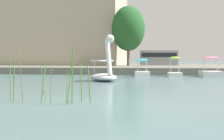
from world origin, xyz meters
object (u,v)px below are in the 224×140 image
(pedal_boat_lime, at_px, (175,71))
(pedal_boat_pink, at_px, (211,71))
(pedal_boat_cyan, at_px, (142,71))
(tree_broadleaf_left, at_px, (128,28))
(swan_boat, at_px, (104,73))
(parked_van, at_px, (159,57))

(pedal_boat_lime, bearing_deg, pedal_boat_pink, -1.89)
(pedal_boat_cyan, bearing_deg, tree_broadleaf_left, 101.77)
(swan_boat, xyz_separation_m, pedal_boat_lime, (4.12, 6.24, -0.08))
(pedal_boat_pink, height_order, parked_van, parked_van)
(pedal_boat_cyan, relative_size, pedal_boat_pink, 0.89)
(pedal_boat_lime, xyz_separation_m, parked_van, (-1.75, 17.13, 1.16))
(pedal_boat_lime, relative_size, parked_van, 0.40)
(pedal_boat_pink, bearing_deg, pedal_boat_cyan, 176.22)
(swan_boat, relative_size, pedal_boat_lime, 1.42)
(pedal_boat_lime, relative_size, pedal_boat_pink, 0.82)
(pedal_boat_cyan, height_order, pedal_boat_pink, pedal_boat_pink)
(parked_van, bearing_deg, tree_broadleaf_left, -127.75)
(swan_boat, xyz_separation_m, parked_van, (2.37, 23.37, 1.08))
(tree_broadleaf_left, height_order, parked_van, tree_broadleaf_left)
(swan_boat, bearing_deg, pedal_boat_cyan, 75.57)
(swan_boat, height_order, tree_broadleaf_left, tree_broadleaf_left)
(pedal_boat_cyan, distance_m, tree_broadleaf_left, 13.63)
(parked_van, bearing_deg, pedal_boat_pink, -75.93)
(swan_boat, relative_size, pedal_boat_pink, 1.17)
(pedal_boat_lime, bearing_deg, swan_boat, -123.42)
(pedal_boat_pink, relative_size, parked_van, 0.49)
(swan_boat, xyz_separation_m, pedal_boat_cyan, (1.67, 6.48, -0.14))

